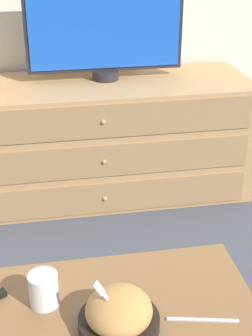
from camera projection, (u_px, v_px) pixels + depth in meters
ground_plane at (104, 166)px, 3.35m from camera, size 12.00×12.00×0.00m
dresser at (97, 139)px, 2.91m from camera, size 1.69×0.59×0.66m
tv at (105, 25)px, 2.69m from camera, size 0.84×0.14×0.56m
takeout_bowl at (119, 314)px, 1.36m from camera, size 0.22×0.22×0.16m
drink_cup at (44, 291)px, 1.44m from camera, size 0.08×0.08×0.10m
knife at (203, 320)px, 1.40m from camera, size 0.19×0.05×0.01m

